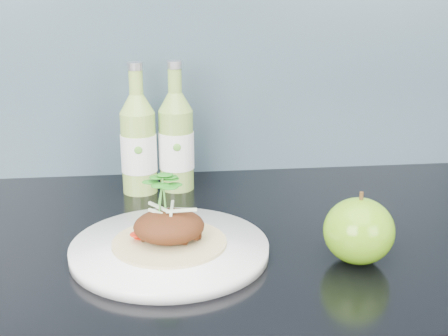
{
  "coord_description": "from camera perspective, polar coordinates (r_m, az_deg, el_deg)",
  "views": [
    {
      "loc": [
        -0.03,
        0.86,
        1.27
      ],
      "look_at": [
        0.06,
        1.69,
        1.0
      ],
      "focal_mm": 50.0,
      "sensor_mm": 36.0,
      "label": 1
    }
  ],
  "objects": [
    {
      "name": "dinner_plate",
      "position": [
        0.84,
        -4.99,
        -7.41
      ],
      "size": [
        0.33,
        0.33,
        0.02
      ],
      "color": "white",
      "rests_on": "kitchen_counter"
    },
    {
      "name": "green_apple",
      "position": [
        0.82,
        12.23,
        -5.64
      ],
      "size": [
        0.12,
        0.12,
        0.1
      ],
      "rotation": [
        0.0,
        0.0,
        0.3
      ],
      "color": "#49830E",
      "rests_on": "kitchen_counter"
    },
    {
      "name": "pork_taco",
      "position": [
        0.83,
        -5.06,
        -5.13
      ],
      "size": [
        0.15,
        0.15,
        0.1
      ],
      "color": "tan",
      "rests_on": "dinner_plate"
    },
    {
      "name": "cider_bottle_left",
      "position": [
        1.06,
        -7.82,
        2.18
      ],
      "size": [
        0.07,
        0.07,
        0.22
      ],
      "rotation": [
        0.0,
        0.0,
        -0.27
      ],
      "color": "#8AB149",
      "rests_on": "kitchen_counter"
    },
    {
      "name": "cider_bottle_right",
      "position": [
        1.07,
        -4.39,
        2.43
      ],
      "size": [
        0.06,
        0.06,
        0.22
      ],
      "rotation": [
        0.0,
        0.0,
        -0.07
      ],
      "color": "#7EA645",
      "rests_on": "kitchen_counter"
    }
  ]
}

